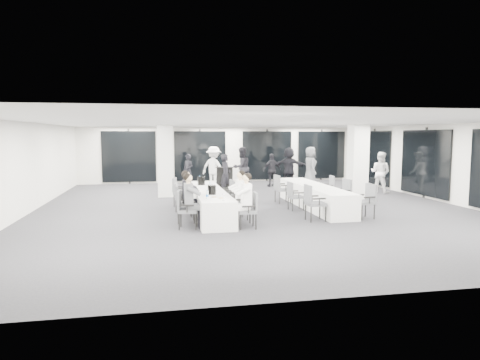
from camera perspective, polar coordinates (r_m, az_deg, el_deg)
The scene contains 43 objects.
room at distance 15.37m, azimuth 4.05°, elevation 2.21°, with size 14.04×16.04×2.84m.
column_left at distance 16.96m, azimuth -9.93°, elevation 2.53°, with size 0.60×0.60×2.80m, color silver.
column_right at distance 16.43m, azimuth 15.42°, elevation 2.29°, with size 0.60×0.60×2.80m, color silver.
banquet_table_main at distance 13.02m, azimuth -4.18°, elevation -2.97°, with size 0.90×5.00×0.75m, color silver.
banquet_table_side at distance 14.44m, azimuth 9.85°, elevation -2.15°, with size 0.90×5.00×0.75m, color silver.
cocktail_table at distance 17.84m, azimuth -2.05°, elevation 0.03°, with size 0.78×0.78×1.08m.
chair_main_left_near at distance 11.10m, azimuth -7.40°, elevation -3.58°, with size 0.57×0.61×0.99m.
chair_main_left_second at distance 11.87m, azimuth -7.64°, elevation -2.85°, with size 0.54×0.60×1.03m.
chair_main_left_mid at distance 12.74m, azimuth -7.80°, elevation -2.52°, with size 0.48×0.54×0.92m.
chair_main_left_fourth at distance 13.61m, azimuth -7.98°, elevation -2.02°, with size 0.52×0.56×0.90m.
chair_main_left_far at distance 14.64m, azimuth -8.18°, elevation -1.33°, with size 0.59×0.61×0.96m.
chair_main_right_near at distance 11.05m, azimuth 1.36°, elevation -3.72°, with size 0.49×0.54×0.94m.
chair_main_right_second at distance 11.83m, azimuth 0.58°, elevation -2.84°, with size 0.54×0.60×1.02m.
chair_main_right_mid at distance 12.78m, azimuth -0.29°, elevation -2.33°, with size 0.53×0.58×0.96m.
chair_main_right_fourth at distance 13.54m, azimuth -0.89°, elevation -1.81°, with size 0.59×0.62×0.98m.
chair_main_right_far at distance 14.59m, azimuth -1.62°, elevation -1.47°, with size 0.47×0.52×0.88m.
chair_side_left_near at distance 12.14m, azimuth 9.67°, elevation -2.70°, with size 0.53×0.59×1.02m.
chair_side_left_mid at distance 13.80m, azimuth 7.18°, elevation -1.90°, with size 0.48×0.53×0.90m.
chair_side_left_far at distance 15.19m, azimuth 5.45°, elevation -0.95°, with size 0.56×0.60×1.00m.
chair_side_right_near at distance 12.90m, azimuth 16.53°, elevation -2.42°, with size 0.57×0.61×1.00m.
chair_side_right_mid at distance 14.33m, azimuth 13.60°, elevation -1.56°, with size 0.56×0.60×0.98m.
chair_side_right_far at distance 15.51m, azimuth 11.64°, elevation -0.97°, with size 0.54×0.58×0.97m.
seated_guest_a at distance 11.06m, azimuth -6.55°, elevation -2.29°, with size 0.50×0.38×1.44m.
seated_guest_b at distance 11.84m, azimuth -6.82°, elevation -1.74°, with size 0.50×0.38×1.44m.
seated_guest_c at distance 10.98m, azimuth 0.52°, elevation -2.31°, with size 0.50×0.38×1.44m.
seated_guest_d at distance 11.77m, azimuth -0.24°, elevation -1.75°, with size 0.50×0.38×1.44m.
standing_guest_a at distance 17.45m, azimuth -1.93°, elevation 1.15°, with size 0.68×0.55×1.85m, color black.
standing_guest_b at distance 19.44m, azimuth 0.22°, elevation 2.03°, with size 1.02×0.62×2.11m, color black.
standing_guest_c at distance 19.54m, azimuth -3.52°, elevation 2.08°, with size 1.38×0.70×2.14m, color white.
standing_guest_d at distance 20.04m, azimuth 4.31°, elevation 1.62°, with size 1.03×0.58×1.75m, color black.
standing_guest_e at distance 20.47m, azimuth 9.35°, elevation 2.14°, with size 1.01×0.62×2.10m, color #5A5C61.
standing_guest_f at distance 20.76m, azimuth 6.56°, elevation 2.18°, with size 1.89×0.73×2.06m, color black.
standing_guest_g at distance 20.08m, azimuth -6.94°, elevation 1.57°, with size 0.63×0.51×1.73m, color black.
standing_guest_h at distance 18.79m, azimuth 18.21°, elevation 1.32°, with size 0.93×0.57×1.93m, color white.
ice_bucket_near at distance 11.95m, azimuth -3.77°, elevation -1.31°, with size 0.23×0.23×0.26m, color black.
ice_bucket_far at distance 14.28m, azimuth -5.18°, elevation -0.10°, with size 0.25×0.25×0.28m, color black.
water_bottle_a at distance 11.14m, azimuth -4.39°, elevation -1.98°, with size 0.07×0.07×0.22m, color silver.
water_bottle_b at distance 13.14m, azimuth -4.04°, elevation -0.77°, with size 0.07×0.07×0.21m, color silver.
water_bottle_c at distance 15.13m, azimuth -5.40°, elevation 0.12°, with size 0.07×0.07×0.21m, color silver.
plate_a at distance 11.38m, azimuth -3.44°, elevation -2.29°, with size 0.22×0.22×0.03m.
plate_b at distance 11.19m, azimuth -2.56°, elevation -2.43°, with size 0.21×0.21×0.03m.
plate_c at distance 12.66m, azimuth -3.46°, elevation -1.45°, with size 0.20×0.20×0.03m.
wine_glass at distance 10.80m, azimuth -2.25°, elevation -1.97°, with size 0.08×0.08×0.20m.
Camera 1 is at (-3.00, -13.73, 2.40)m, focal length 32.00 mm.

